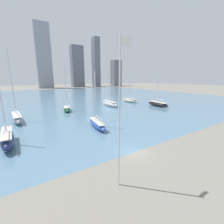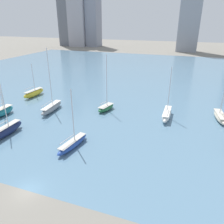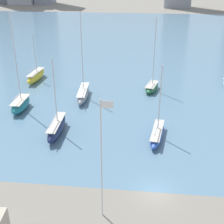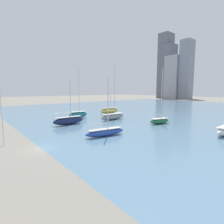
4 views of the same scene
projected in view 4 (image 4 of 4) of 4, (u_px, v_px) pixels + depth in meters
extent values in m
plane|color=gray|center=(41.00, 148.00, 27.83)|extent=(500.00, 500.00, 0.00)
cube|color=slate|center=(213.00, 113.00, 72.55)|extent=(180.00, 140.00, 0.00)
cylinder|color=silver|center=(1.00, 105.00, 28.61)|extent=(0.14, 0.14, 13.61)
cube|color=slate|center=(165.00, 66.00, 206.09)|extent=(12.62, 15.15, 74.28)
cube|color=slate|center=(169.00, 72.00, 202.18)|extent=(12.74, 14.79, 60.85)
cube|color=#9E9EA8|center=(173.00, 77.00, 194.30)|extent=(15.43, 11.29, 46.88)
cube|color=#A8A8B2|center=(174.00, 83.00, 196.71)|extent=(11.38, 15.82, 33.63)
cube|color=gray|center=(186.00, 70.00, 185.54)|extent=(10.73, 13.14, 61.39)
ellipsoid|color=#236B3D|center=(159.00, 121.00, 48.40)|extent=(3.72, 6.61, 1.48)
cube|color=#BCB7AD|center=(160.00, 119.00, 48.31)|extent=(3.05, 5.42, 0.10)
cube|color=#2D2D33|center=(159.00, 122.00, 48.45)|extent=(0.44, 1.13, 0.67)
cylinder|color=silver|center=(162.00, 94.00, 47.67)|extent=(0.18, 0.18, 13.50)
cylinder|color=silver|center=(157.00, 115.00, 47.74)|extent=(0.89, 2.91, 0.14)
ellipsoid|color=#1E757F|center=(78.00, 115.00, 58.72)|extent=(2.30, 6.80, 2.11)
cube|color=beige|center=(78.00, 112.00, 58.59)|extent=(1.89, 5.58, 0.10)
cube|color=#2D2D33|center=(78.00, 116.00, 58.79)|extent=(0.17, 1.22, 0.95)
cylinder|color=silver|center=(79.00, 89.00, 57.98)|extent=(0.18, 0.18, 14.99)
cylinder|color=silver|center=(75.00, 109.00, 57.77)|extent=(0.16, 3.18, 0.14)
ellipsoid|color=yellow|center=(109.00, 111.00, 70.29)|extent=(2.59, 8.73, 2.15)
cube|color=#BCB7AD|center=(109.00, 108.00, 70.16)|extent=(2.12, 7.16, 0.10)
cube|color=#2D2D33|center=(109.00, 112.00, 70.36)|extent=(0.29, 1.56, 0.97)
cylinder|color=silver|center=(111.00, 98.00, 70.01)|extent=(0.18, 0.18, 8.25)
cylinder|color=silver|center=(106.00, 105.00, 69.11)|extent=(0.53, 4.47, 0.14)
ellipsoid|color=#284CA8|center=(105.00, 132.00, 35.40)|extent=(3.03, 8.90, 1.47)
cube|color=#BCB7AD|center=(105.00, 129.00, 35.32)|extent=(2.48, 7.30, 0.10)
cube|color=#2D2D33|center=(105.00, 134.00, 35.45)|extent=(0.39, 1.58, 0.66)
cylinder|color=silver|center=(108.00, 104.00, 35.02)|extent=(0.18, 0.18, 10.14)
cylinder|color=silver|center=(99.00, 124.00, 34.42)|extent=(0.76, 4.19, 0.14)
ellipsoid|color=gray|center=(113.00, 117.00, 55.18)|extent=(2.48, 9.83, 1.88)
cube|color=silver|center=(113.00, 114.00, 55.07)|extent=(2.04, 8.06, 0.10)
cube|color=#2D2D33|center=(113.00, 118.00, 55.25)|extent=(0.26, 1.76, 0.85)
cylinder|color=silver|center=(115.00, 90.00, 54.65)|extent=(0.18, 0.18, 14.70)
cylinder|color=silver|center=(108.00, 111.00, 53.62)|extent=(0.46, 5.29, 0.14)
ellipsoid|color=#19234C|center=(69.00, 121.00, 47.04)|extent=(1.89, 8.77, 2.12)
cube|color=#BCB7AD|center=(69.00, 117.00, 46.92)|extent=(1.55, 7.19, 0.10)
cube|color=#2D2D33|center=(69.00, 123.00, 47.12)|extent=(0.18, 1.58, 0.96)
cylinder|color=silver|center=(70.00, 98.00, 46.72)|extent=(0.18, 0.18, 9.90)
cylinder|color=silver|center=(63.00, 113.00, 45.74)|extent=(0.19, 4.51, 0.14)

